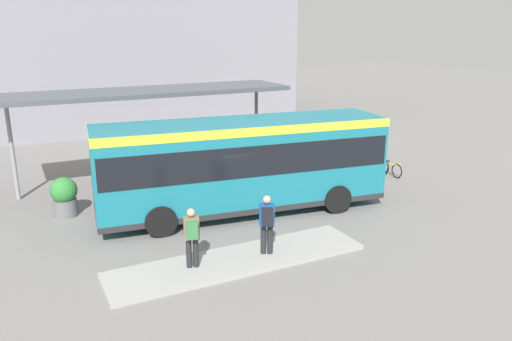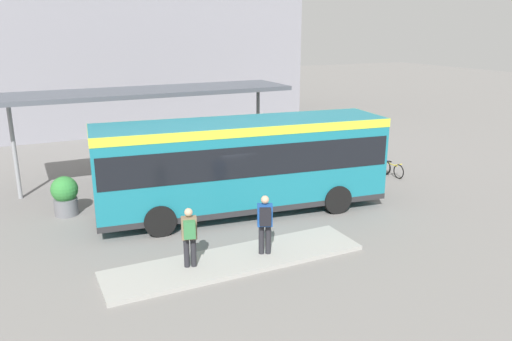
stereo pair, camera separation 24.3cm
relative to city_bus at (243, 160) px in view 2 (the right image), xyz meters
The scene contains 11 objects.
ground_plane 1.94m from the city_bus, behind, with size 120.00×120.00×0.00m, color slate.
curb_island 4.42m from the city_bus, 117.56° to the right, with size 7.51×1.80×0.12m.
city_bus is the anchor object (origin of this frame).
pedestrian_waiting 4.81m from the city_bus, 132.34° to the right, with size 0.46×0.51×1.70m.
pedestrian_companion 3.87m from the city_bus, 105.13° to the right, with size 0.52×0.56×1.77m.
bicycle_yellow 8.14m from the city_bus, ahead, with size 0.48×1.52×0.66m.
bicycle_blue 8.11m from the city_bus, 14.49° to the left, with size 0.48×1.56×0.67m.
bicycle_green 8.67m from the city_bus, 18.70° to the left, with size 0.48×1.77×0.76m.
station_shelter 5.88m from the city_bus, 111.68° to the left, with size 12.17×2.99×3.96m.
potted_planter_near_shelter 3.32m from the city_bus, 78.58° to the left, with size 0.74×0.74×1.26m.
potted_planter_far_side 6.42m from the city_bus, 156.53° to the left, with size 0.93×0.93×1.42m.
Camera 2 is at (-6.97, -15.44, 6.45)m, focal length 35.00 mm.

